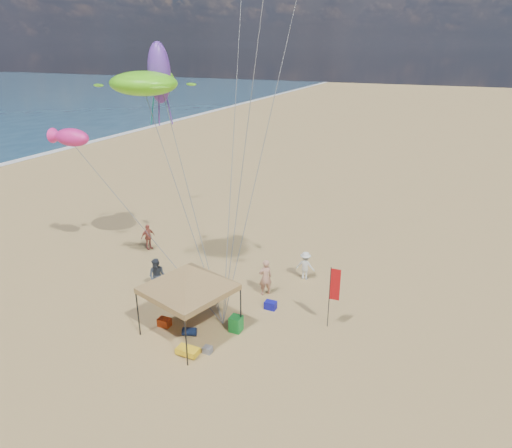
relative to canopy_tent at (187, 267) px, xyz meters
The scene contains 18 objects.
ground 3.56m from the canopy_tent, 21.69° to the left, with size 280.00×280.00×0.00m, color tan.
canopy_tent is the anchor object (origin of this frame).
feather_flag 6.25m from the canopy_tent, 27.79° to the left, with size 0.45×0.05×2.93m.
cooler_red 3.27m from the canopy_tent, behind, with size 0.54×0.38×0.38m, color #B7350E.
cooler_blue 4.99m from the canopy_tent, 52.71° to the left, with size 0.54×0.38×0.38m, color #121292.
bag_navy 3.00m from the canopy_tent, 75.74° to the right, with size 0.36×0.36×0.60m, color #0C1736.
bag_orange 5.10m from the canopy_tent, 110.51° to the left, with size 0.36×0.36×0.60m, color red.
chair_green 3.44m from the canopy_tent, 28.28° to the left, with size 0.50×0.50×0.70m, color #17812D.
chair_yellow 3.82m from the canopy_tent, 137.33° to the left, with size 0.50×0.50×0.70m, color #EEF41B.
crate_grey 3.45m from the canopy_tent, 34.23° to the right, with size 0.34×0.30×0.28m, color slate.
beach_cart 3.35m from the canopy_tent, 63.05° to the right, with size 0.90×0.50×0.24m, color yellow.
person_near_a 5.15m from the canopy_tent, 69.04° to the left, with size 0.68×0.45×1.87m, color tan.
person_near_b 4.58m from the canopy_tent, 145.23° to the left, with size 0.90×0.70×1.86m, color #323945.
person_near_c 7.67m from the canopy_tent, 65.93° to the left, with size 1.01×0.58×1.56m, color silver.
person_far_a 9.80m from the canopy_tent, 136.97° to the left, with size 0.92×0.38×1.58m, color #AB5041.
turtle_kite 9.04m from the canopy_tent, 137.79° to the left, with size 3.36×2.69×1.12m, color #65E91A.
fish_kite 10.14m from the canopy_tent, 158.79° to the left, with size 2.05×1.03×0.91m, color #F1268B.
squid_kite 9.69m from the canopy_tent, 130.08° to the left, with size 1.09×1.09×2.84m, color purple.
Camera 1 is at (7.84, -14.70, 11.61)m, focal length 32.07 mm.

